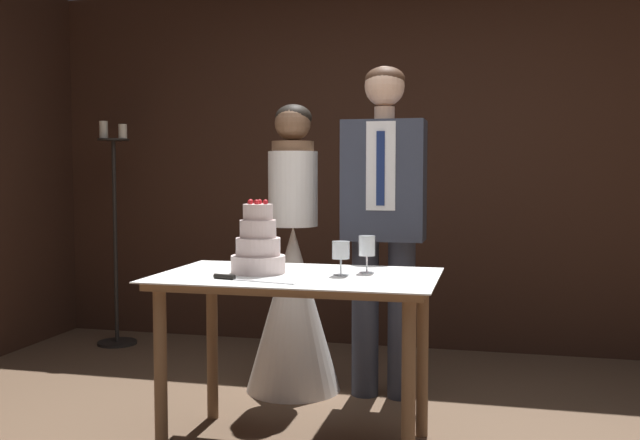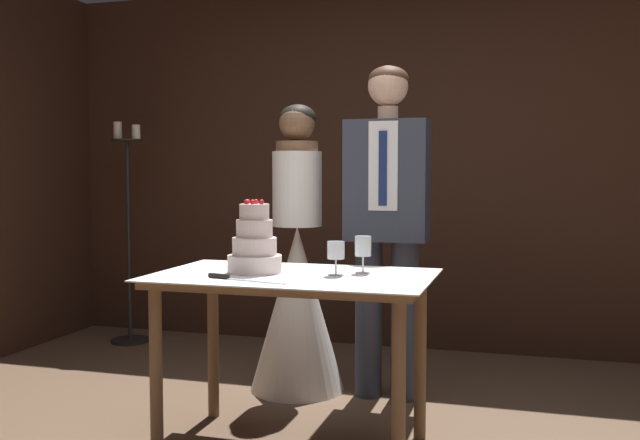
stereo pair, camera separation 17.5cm
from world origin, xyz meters
TOP-DOWN VIEW (x-y plane):
  - wall_back at (0.00, 2.39)m, footprint 5.32×0.12m
  - cake_table at (-0.16, 0.34)m, footprint 1.23×0.76m
  - tiered_cake at (-0.34, 0.35)m, footprint 0.25×0.25m
  - cake_knife at (-0.36, 0.12)m, footprint 0.38×0.10m
  - wine_glass_near at (0.13, 0.47)m, footprint 0.07×0.07m
  - wine_glass_middle at (0.03, 0.36)m, footprint 0.08×0.08m
  - bride at (-0.42, 1.19)m, footprint 0.54×0.54m
  - groom at (0.10, 1.19)m, footprint 0.45×0.25m
  - candle_stand at (-1.96, 1.93)m, footprint 0.28×0.28m

SIDE VIEW (x-z plane):
  - bride at x=-0.42m, z-range -0.22..1.41m
  - cake_table at x=-0.16m, z-range 0.29..1.08m
  - candle_stand at x=-1.96m, z-range -0.08..1.53m
  - cake_knife at x=-0.36m, z-range 0.79..0.81m
  - wine_glass_middle at x=0.03m, z-range 0.82..0.97m
  - wine_glass_near at x=0.13m, z-range 0.82..0.99m
  - tiered_cake at x=-0.34m, z-range 0.75..1.08m
  - groom at x=0.10m, z-range 0.13..1.95m
  - wall_back at x=0.00m, z-range 0.00..2.58m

